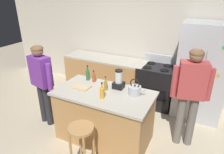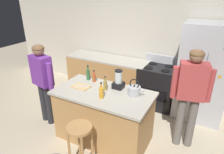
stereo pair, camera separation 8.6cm
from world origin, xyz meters
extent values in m
plane|color=beige|center=(0.00, 0.00, 0.00)|extent=(14.00, 14.00, 0.00)
cube|color=beige|center=(0.00, 1.95, 1.35)|extent=(8.00, 0.10, 2.70)
cube|color=#B7844C|center=(0.00, 0.00, 0.43)|extent=(1.53, 0.79, 0.86)
cube|color=#B2AD9E|center=(0.00, 0.00, 0.88)|extent=(1.59, 0.85, 0.04)
cube|color=#B7844C|center=(-0.80, 1.55, 0.43)|extent=(2.00, 0.64, 0.86)
cube|color=#B2AD9E|center=(-0.80, 1.55, 0.88)|extent=(2.00, 0.64, 0.04)
cube|color=#B7BABF|center=(1.34, 1.50, 0.94)|extent=(0.90, 0.70, 1.89)
cylinder|color=#B7BABF|center=(1.30, 1.13, 1.04)|extent=(0.02, 0.02, 0.85)
cylinder|color=#B7BABF|center=(1.38, 1.13, 1.04)|extent=(0.02, 0.02, 0.85)
cube|color=orange|center=(1.43, 1.15, 1.13)|extent=(0.05, 0.01, 0.05)
cube|color=orange|center=(1.61, 1.15, 1.06)|extent=(0.05, 0.01, 0.05)
cube|color=#3FB259|center=(1.59, 1.15, 1.55)|extent=(0.05, 0.01, 0.05)
cube|color=yellow|center=(1.50, 1.15, 0.84)|extent=(0.05, 0.01, 0.05)
cube|color=purple|center=(1.44, 1.15, 1.14)|extent=(0.05, 0.01, 0.05)
cube|color=orange|center=(1.45, 1.15, 0.76)|extent=(0.05, 0.01, 0.05)
cube|color=black|center=(0.47, 1.52, 0.45)|extent=(0.76, 0.64, 0.90)
cube|color=black|center=(0.47, 1.20, 0.41)|extent=(0.60, 0.01, 0.24)
cube|color=#B7BABF|center=(0.47, 1.81, 0.99)|extent=(0.76, 0.06, 0.18)
cylinder|color=black|center=(0.29, 1.37, 0.91)|extent=(0.18, 0.18, 0.01)
cylinder|color=black|center=(0.65, 1.37, 0.91)|extent=(0.18, 0.18, 0.01)
cylinder|color=black|center=(0.29, 1.67, 0.91)|extent=(0.18, 0.18, 0.01)
cylinder|color=black|center=(0.65, 1.67, 0.91)|extent=(0.18, 0.18, 0.01)
cylinder|color=#26262B|center=(-1.31, -0.08, 0.40)|extent=(0.15, 0.15, 0.81)
cylinder|color=#26262B|center=(-1.13, -0.12, 0.40)|extent=(0.15, 0.15, 0.81)
cube|color=#723399|center=(-1.22, -0.10, 1.08)|extent=(0.44, 0.30, 0.55)
cylinder|color=#723399|center=(-1.47, -0.05, 1.03)|extent=(0.11, 0.11, 0.49)
cylinder|color=#723399|center=(-0.98, -0.15, 1.03)|extent=(0.11, 0.11, 0.49)
sphere|color=#8C664C|center=(-1.22, -0.10, 1.46)|extent=(0.24, 0.24, 0.20)
ellipsoid|color=brown|center=(-1.22, -0.10, 1.49)|extent=(0.25, 0.25, 0.12)
cylinder|color=#66605B|center=(1.34, 0.50, 0.44)|extent=(0.16, 0.16, 0.89)
cylinder|color=#66605B|center=(1.16, 0.46, 0.44)|extent=(0.16, 0.16, 0.89)
cube|color=#B23F3F|center=(1.25, 0.48, 1.17)|extent=(0.44, 0.31, 0.57)
cylinder|color=#B23F3F|center=(1.49, 0.54, 1.12)|extent=(0.11, 0.11, 0.51)
cylinder|color=#B23F3F|center=(1.00, 0.43, 1.12)|extent=(0.11, 0.11, 0.51)
sphere|color=#8C664C|center=(1.25, 0.48, 1.56)|extent=(0.24, 0.24, 0.20)
ellipsoid|color=brown|center=(1.25, 0.48, 1.59)|extent=(0.25, 0.25, 0.12)
cylinder|color=#B7844C|center=(0.02, -0.68, 0.67)|extent=(0.36, 0.36, 0.04)
cylinder|color=#B7844C|center=(-0.10, -0.80, 0.33)|extent=(0.04, 0.04, 0.65)
cylinder|color=#B7844C|center=(-0.10, -0.57, 0.33)|extent=(0.04, 0.04, 0.65)
cylinder|color=#B7844C|center=(0.13, -0.57, 0.33)|extent=(0.04, 0.04, 0.65)
cube|color=black|center=(0.15, 0.25, 0.95)|extent=(0.17, 0.17, 0.10)
cylinder|color=silver|center=(0.15, 0.25, 1.10)|extent=(0.12, 0.12, 0.20)
cylinder|color=black|center=(0.15, 0.25, 1.21)|extent=(0.12, 0.12, 0.02)
cylinder|color=orange|center=(0.07, -0.17, 0.99)|extent=(0.07, 0.07, 0.17)
cylinder|color=orange|center=(0.07, -0.17, 1.11)|extent=(0.03, 0.03, 0.07)
cylinder|color=black|center=(0.07, -0.17, 1.15)|extent=(0.03, 0.03, 0.02)
cylinder|color=#B24C26|center=(-0.35, 0.28, 0.97)|extent=(0.06, 0.06, 0.14)
cylinder|color=#B24C26|center=(-0.35, 0.28, 1.07)|extent=(0.02, 0.02, 0.06)
cylinder|color=black|center=(-0.35, 0.28, 1.11)|extent=(0.03, 0.03, 0.02)
cylinder|color=#2D6638|center=(-0.49, 0.30, 0.99)|extent=(0.07, 0.07, 0.18)
cylinder|color=#2D6638|center=(-0.49, 0.30, 1.12)|extent=(0.03, 0.03, 0.08)
cylinder|color=black|center=(-0.49, 0.30, 1.17)|extent=(0.03, 0.03, 0.02)
cylinder|color=olive|center=(-0.01, 0.09, 0.98)|extent=(0.06, 0.06, 0.15)
cylinder|color=olive|center=(-0.01, 0.09, 1.09)|extent=(0.02, 0.02, 0.07)
cylinder|color=black|center=(-0.01, 0.09, 1.13)|extent=(0.03, 0.03, 0.02)
cylinder|color=#B7BABF|center=(0.46, 0.16, 0.97)|extent=(0.20, 0.20, 0.14)
sphere|color=black|center=(0.46, 0.16, 1.06)|extent=(0.03, 0.03, 0.03)
cylinder|color=#B7BABF|center=(0.59, 0.16, 0.99)|extent=(0.09, 0.03, 0.08)
torus|color=black|center=(0.46, 0.16, 1.09)|extent=(0.16, 0.02, 0.16)
cube|color=tan|center=(-0.42, -0.02, 0.91)|extent=(0.30, 0.20, 0.02)
cube|color=#B7BABF|center=(-0.40, -0.02, 0.93)|extent=(0.22, 0.11, 0.01)
camera|label=1|loc=(1.39, -2.49, 2.43)|focal=32.33mm
camera|label=2|loc=(1.47, -2.45, 2.43)|focal=32.33mm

